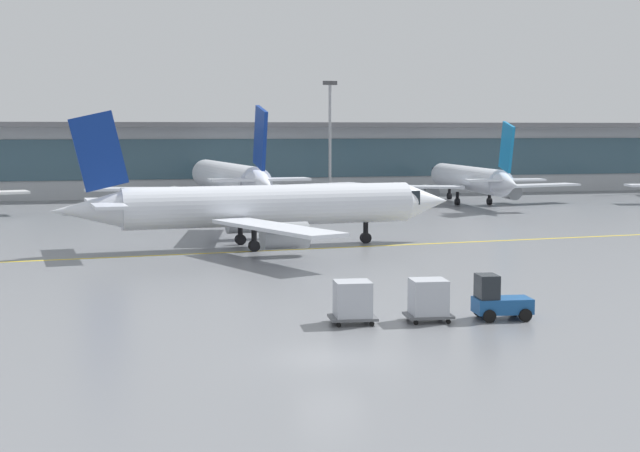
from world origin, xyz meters
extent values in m
plane|color=slate|center=(0.00, 0.00, 0.00)|extent=(400.00, 400.00, 0.00)
cube|color=yellow|center=(4.39, 32.00, 0.00)|extent=(109.68, 9.14, 0.01)
cube|color=#B2B7BC|center=(0.00, 89.54, 4.50)|extent=(198.05, 8.00, 9.00)
cube|color=#385666|center=(0.00, 85.46, 4.95)|extent=(190.13, 0.16, 5.04)
cube|color=slate|center=(0.00, 88.04, 9.30)|extent=(205.98, 11.00, 0.60)
cylinder|color=silver|center=(6.39, 67.65, 3.42)|extent=(5.19, 24.09, 3.32)
cone|color=silver|center=(5.29, 81.55, 3.42)|extent=(3.46, 4.22, 3.15)
cube|color=black|center=(5.50, 78.91, 3.83)|extent=(2.82, 3.18, 1.16)
cone|color=silver|center=(7.53, 53.09, 3.42)|extent=(3.23, 5.52, 2.82)
cube|color=silver|center=(-1.93, 65.04, 2.50)|extent=(14.02, 5.80, 0.27)
cylinder|color=#999EA3|center=(0.68, 66.71, 1.58)|extent=(2.32, 3.67, 2.05)
cube|color=silver|center=(15.01, 66.37, 2.50)|extent=(13.90, 7.72, 0.27)
cylinder|color=#999EA3|center=(12.17, 67.62, 1.58)|extent=(2.32, 3.67, 2.05)
cube|color=navy|center=(7.45, 54.15, 7.91)|extent=(0.70, 4.49, 6.25)
cube|color=silver|center=(4.99, 54.35, 3.92)|extent=(5.05, 2.72, 0.23)
cube|color=silver|center=(9.85, 54.73, 3.92)|extent=(5.05, 2.72, 0.23)
cylinder|color=black|center=(5.73, 75.99, 0.88)|extent=(0.43, 0.43, 1.76)
cylinder|color=black|center=(5.73, 75.99, 0.44)|extent=(0.60, 0.92, 0.88)
cylinder|color=black|center=(4.30, 65.53, 0.88)|extent=(0.43, 0.43, 1.76)
cylinder|color=black|center=(4.30, 65.53, 0.44)|extent=(0.60, 0.92, 0.88)
cylinder|color=black|center=(8.78, 65.88, 0.88)|extent=(0.43, 0.43, 1.76)
cylinder|color=black|center=(8.78, 65.88, 0.44)|extent=(0.60, 0.92, 0.88)
cylinder|color=silver|center=(34.93, 68.28, 2.96)|extent=(4.33, 20.88, 2.88)
cone|color=silver|center=(35.78, 80.35, 2.96)|extent=(2.97, 3.64, 2.74)
cube|color=black|center=(35.62, 78.05, 3.32)|extent=(2.42, 2.74, 1.01)
cone|color=silver|center=(34.04, 55.65, 2.96)|extent=(2.77, 4.77, 2.45)
cube|color=silver|center=(27.46, 67.11, 2.17)|extent=(12.07, 6.62, 0.24)
cylinder|color=#999EA3|center=(29.91, 68.21, 1.37)|extent=(1.99, 3.17, 1.78)
cube|color=silver|center=(42.16, 66.08, 2.17)|extent=(12.16, 5.12, 0.24)
cylinder|color=#999EA3|center=(39.88, 67.51, 1.37)|extent=(1.99, 3.17, 1.78)
cube|color=#1472B2|center=(34.10, 56.57, 6.86)|extent=(0.58, 3.89, 5.42)
cube|color=silver|center=(32.01, 57.05, 3.40)|extent=(4.37, 2.33, 0.20)
cube|color=silver|center=(36.24, 56.75, 3.40)|extent=(4.37, 2.33, 0.20)
cylinder|color=black|center=(35.44, 75.52, 0.76)|extent=(0.37, 0.37, 1.52)
cylinder|color=black|center=(35.44, 75.52, 0.38)|extent=(0.52, 0.79, 0.76)
cylinder|color=black|center=(32.87, 66.73, 0.76)|extent=(0.37, 0.37, 1.52)
cylinder|color=black|center=(32.87, 66.73, 0.38)|extent=(0.52, 0.79, 0.76)
cylinder|color=black|center=(36.75, 66.46, 0.76)|extent=(0.37, 0.37, 1.52)
cylinder|color=black|center=(36.75, 66.46, 0.38)|extent=(0.52, 0.79, 0.76)
cylinder|color=silver|center=(4.39, 34.00, 3.11)|extent=(21.96, 4.76, 3.03)
cone|color=silver|center=(17.06, 35.01, 3.11)|extent=(3.85, 3.16, 2.87)
cube|color=black|center=(14.65, 34.82, 3.49)|extent=(2.90, 2.57, 1.06)
cone|color=silver|center=(-8.88, 32.94, 3.11)|extent=(5.03, 2.95, 2.57)
cube|color=silver|center=(2.00, 41.58, 2.28)|extent=(5.27, 12.78, 0.25)
cylinder|color=#999EA3|center=(3.53, 39.20, 1.44)|extent=(3.34, 2.12, 1.87)
cube|color=silver|center=(3.24, 26.14, 2.28)|extent=(7.05, 12.66, 0.25)
cylinder|color=#999EA3|center=(4.37, 28.73, 1.44)|extent=(3.34, 2.12, 1.87)
cube|color=navy|center=(-7.91, 33.01, 7.21)|extent=(4.09, 0.65, 5.70)
cube|color=silver|center=(-7.74, 35.26, 3.57)|extent=(2.48, 4.61, 0.21)
cube|color=silver|center=(-7.38, 30.82, 3.57)|extent=(2.48, 4.61, 0.21)
cylinder|color=black|center=(11.99, 34.61, 0.80)|extent=(0.39, 0.39, 1.60)
cylinder|color=black|center=(11.99, 34.61, 0.40)|extent=(0.84, 0.55, 0.80)
cylinder|color=black|center=(2.45, 35.90, 0.80)|extent=(0.39, 0.39, 1.60)
cylinder|color=black|center=(2.45, 35.90, 0.40)|extent=(0.84, 0.55, 0.80)
cylinder|color=black|center=(2.78, 31.82, 0.80)|extent=(0.39, 0.39, 1.60)
cylinder|color=black|center=(2.78, 31.82, 0.40)|extent=(0.84, 0.55, 0.80)
cube|color=#194C8C|center=(9.61, 5.21, 0.65)|extent=(2.74, 1.67, 0.70)
cube|color=#1E2328|center=(8.86, 5.29, 1.55)|extent=(1.03, 1.33, 1.10)
cylinder|color=black|center=(10.53, 5.81, 0.30)|extent=(0.62, 0.28, 0.60)
cylinder|color=black|center=(10.38, 4.42, 0.30)|extent=(0.62, 0.28, 0.60)
cylinder|color=black|center=(8.84, 6.00, 0.30)|extent=(0.62, 0.28, 0.60)
cylinder|color=black|center=(8.69, 4.60, 0.30)|extent=(0.62, 0.28, 0.60)
cube|color=#595B60|center=(6.12, 5.59, 0.28)|extent=(2.26, 1.82, 0.12)
cube|color=#B2B7C1|center=(6.12, 5.59, 1.14)|extent=(1.75, 1.66, 1.60)
cylinder|color=black|center=(6.94, 6.20, 0.11)|extent=(0.23, 0.12, 0.22)
cylinder|color=black|center=(6.79, 4.81, 0.11)|extent=(0.23, 0.12, 0.22)
cylinder|color=black|center=(5.45, 6.36, 0.11)|extent=(0.23, 0.12, 0.22)
cylinder|color=black|center=(5.30, 4.97, 0.11)|extent=(0.23, 0.12, 0.22)
cube|color=#595B60|center=(2.63, 5.96, 0.28)|extent=(2.26, 1.82, 0.12)
cube|color=#B2B7C1|center=(2.63, 5.96, 1.14)|extent=(1.75, 1.66, 1.60)
cylinder|color=black|center=(3.45, 6.58, 0.11)|extent=(0.23, 0.12, 0.22)
cylinder|color=black|center=(3.30, 5.19, 0.11)|extent=(0.23, 0.12, 0.22)
cylinder|color=black|center=(1.95, 6.74, 0.11)|extent=(0.23, 0.12, 0.22)
cylinder|color=black|center=(1.80, 5.35, 0.11)|extent=(0.23, 0.12, 0.22)
cylinder|color=gray|center=(21.14, 79.97, 7.10)|extent=(0.36, 0.36, 14.21)
cube|color=#3F3F42|center=(21.14, 79.97, 14.46)|extent=(1.80, 0.30, 0.50)
camera|label=1|loc=(-9.04, -34.10, 8.75)|focal=52.71mm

